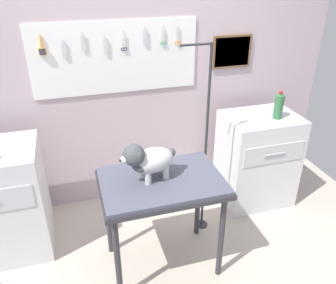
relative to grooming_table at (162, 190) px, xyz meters
name	(u,v)px	position (x,y,z in m)	size (l,w,h in m)	color
rear_wall_panel	(127,86)	(-0.04, 1.03, 0.45)	(4.00, 0.11, 2.30)	#BEAAB1
grooming_table	(162,190)	(0.00, 0.00, 0.00)	(0.89, 0.60, 0.80)	#2D2D33
grooming_arm	(205,152)	(0.45, 0.32, 0.07)	(0.30, 0.11, 1.66)	#2D2D33
dog	(148,160)	(-0.09, 0.02, 0.25)	(0.41, 0.25, 0.30)	silver
cabinet_right	(257,159)	(1.12, 0.57, -0.25)	(0.68, 0.54, 0.91)	silver
soda_bottle	(279,106)	(1.22, 0.50, 0.32)	(0.08, 0.08, 0.25)	#2E653A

